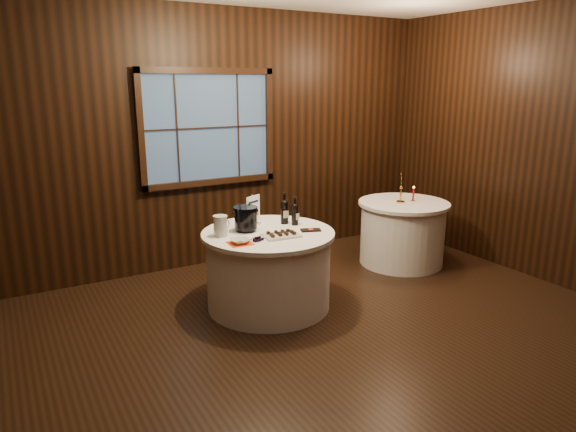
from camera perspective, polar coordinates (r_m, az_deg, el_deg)
ground at (r=4.43m, az=4.12°, el=-14.57°), size 6.00×6.00×0.00m
back_wall at (r=6.11m, az=-8.89°, el=8.70°), size 6.00×0.10×3.00m
main_table at (r=5.05m, az=-2.18°, el=-5.91°), size 1.28×1.28×0.77m
side_table at (r=6.39m, az=12.57°, el=-1.80°), size 1.08×1.08×0.77m
sign_stand at (r=5.11m, az=-3.95°, el=0.10°), size 0.19×0.15×0.32m
port_bottle_left at (r=5.17m, az=-0.39°, el=0.67°), size 0.08×0.08×0.33m
port_bottle_right at (r=5.13m, az=0.78°, el=0.35°), size 0.07×0.08×0.29m
ice_bucket at (r=4.94m, az=-4.72°, el=-0.25°), size 0.23×0.23×0.24m
chocolate_plate at (r=4.77m, az=-0.76°, el=-2.07°), size 0.35×0.25×0.05m
chocolate_box at (r=4.95m, az=2.54°, el=-1.57°), size 0.21×0.16×0.02m
grape_bunch at (r=4.64m, az=-3.37°, el=-2.56°), size 0.17×0.07×0.04m
glass_pitcher at (r=4.81m, az=-7.50°, el=-1.07°), size 0.18×0.14×0.19m
orange_napkin at (r=4.59m, az=-5.37°, el=-3.04°), size 0.21×0.21×0.00m
cracker_bowl at (r=4.58m, az=-5.38°, el=-2.78°), size 0.17×0.17×0.04m
brass_candlestick at (r=6.22m, az=12.44°, el=2.63°), size 0.10×0.10×0.36m
red_candle at (r=6.34m, az=13.75°, el=2.25°), size 0.05×0.05×0.18m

